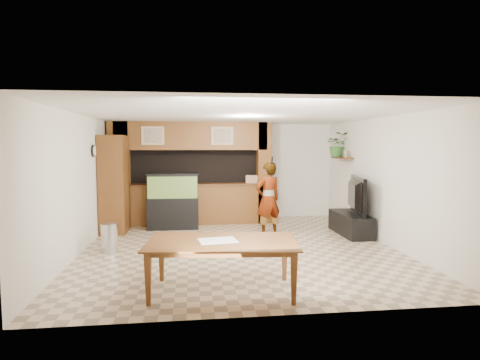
{
  "coord_description": "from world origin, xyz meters",
  "views": [
    {
      "loc": [
        -0.93,
        -7.77,
        2.02
      ],
      "look_at": [
        0.09,
        0.6,
        1.29
      ],
      "focal_mm": 30.0,
      "sensor_mm": 36.0,
      "label": 1
    }
  ],
  "objects": [
    {
      "name": "pantry_cabinet",
      "position": [
        -2.7,
        1.74,
        1.12
      ],
      "size": [
        0.56,
        0.92,
        2.24
      ],
      "primitive_type": "cube",
      "color": "brown",
      "rests_on": "floor"
    },
    {
      "name": "partition",
      "position": [
        -0.95,
        2.64,
        1.31
      ],
      "size": [
        4.2,
        0.99,
        2.6
      ],
      "color": "brown",
      "rests_on": "floor"
    },
    {
      "name": "wall_shelf",
      "position": [
        2.85,
        1.95,
        1.7
      ],
      "size": [
        0.25,
        0.9,
        0.04
      ],
      "primitive_type": "cube",
      "color": "brown",
      "rests_on": "wall_right"
    },
    {
      "name": "wall_back",
      "position": [
        0.0,
        3.25,
        1.3
      ],
      "size": [
        6.0,
        0.0,
        6.0
      ],
      "primitive_type": "plane",
      "rotation": [
        1.57,
        0.0,
        0.0
      ],
      "color": "silver",
      "rests_on": "floor"
    },
    {
      "name": "dining_table",
      "position": [
        -0.52,
        -2.44,
        0.36
      ],
      "size": [
        2.15,
        1.35,
        0.72
      ],
      "primitive_type": "imported",
      "rotation": [
        0.0,
        0.0,
        -0.11
      ],
      "color": "brown",
      "rests_on": "floor"
    },
    {
      "name": "wall_right",
      "position": [
        3.0,
        0.0,
        1.3
      ],
      "size": [
        0.0,
        6.5,
        6.5
      ],
      "primitive_type": "plane",
      "rotation": [
        1.57,
        0.0,
        -1.57
      ],
      "color": "silver",
      "rests_on": "floor"
    },
    {
      "name": "wall_left",
      "position": [
        -3.0,
        0.0,
        1.3
      ],
      "size": [
        0.0,
        6.5,
        6.5
      ],
      "primitive_type": "plane",
      "rotation": [
        1.57,
        0.0,
        1.57
      ],
      "color": "silver",
      "rests_on": "floor"
    },
    {
      "name": "wall_clock",
      "position": [
        -2.97,
        1.0,
        1.9
      ],
      "size": [
        0.05,
        0.25,
        0.25
      ],
      "color": "black",
      "rests_on": "wall_left"
    },
    {
      "name": "microphone",
      "position": [
        0.8,
        0.67,
        1.7
      ],
      "size": [
        0.04,
        0.1,
        0.16
      ],
      "primitive_type": "cylinder",
      "rotation": [
        0.44,
        0.0,
        0.0
      ],
      "color": "black",
      "rests_on": "person"
    },
    {
      "name": "tv_stand",
      "position": [
        2.65,
        0.83,
        0.24
      ],
      "size": [
        0.53,
        1.45,
        0.48
      ],
      "primitive_type": "cube",
      "color": "black",
      "rests_on": "floor"
    },
    {
      "name": "ceiling",
      "position": [
        0.0,
        0.0,
        2.6
      ],
      "size": [
        6.5,
        6.5,
        0.0
      ],
      "primitive_type": "plane",
      "color": "white",
      "rests_on": "wall_back"
    },
    {
      "name": "potted_plant",
      "position": [
        2.82,
        2.19,
        2.03
      ],
      "size": [
        0.67,
        0.62,
        0.63
      ],
      "primitive_type": "imported",
      "rotation": [
        0.0,
        0.0,
        -0.26
      ],
      "color": "#2E6629",
      "rests_on": "wall_shelf"
    },
    {
      "name": "floor",
      "position": [
        0.0,
        0.0,
        0.0
      ],
      "size": [
        6.5,
        6.5,
        0.0
      ],
      "primitive_type": "plane",
      "color": "#C9AC8B",
      "rests_on": "ground"
    },
    {
      "name": "aquarium",
      "position": [
        -1.37,
        1.95,
        0.66
      ],
      "size": [
        1.21,
        0.46,
        1.35
      ],
      "rotation": [
        0.0,
        0.0,
        -0.02
      ],
      "color": "black",
      "rests_on": "floor"
    },
    {
      "name": "photo_frame",
      "position": [
        2.85,
        1.76,
        1.81
      ],
      "size": [
        0.05,
        0.14,
        0.18
      ],
      "primitive_type": "cube",
      "rotation": [
        0.0,
        0.0,
        -0.18
      ],
      "color": "tan",
      "rests_on": "wall_shelf"
    },
    {
      "name": "person",
      "position": [
        0.75,
        0.83,
        0.83
      ],
      "size": [
        0.71,
        0.59,
        1.66
      ],
      "primitive_type": "imported",
      "rotation": [
        0.0,
        0.0,
        3.52
      ],
      "color": "#9E8656",
      "rests_on": "floor"
    },
    {
      "name": "television",
      "position": [
        2.65,
        0.83,
        0.9
      ],
      "size": [
        0.5,
        1.46,
        0.84
      ],
      "primitive_type": "imported",
      "rotation": [
        0.0,
        0.0,
        1.35
      ],
      "color": "black",
      "rests_on": "tv_stand"
    },
    {
      "name": "trash_can",
      "position": [
        -2.47,
        -0.11,
        0.28
      ],
      "size": [
        0.3,
        0.3,
        0.55
      ],
      "primitive_type": "cylinder",
      "color": "#B2B2B7",
      "rests_on": "floor"
    },
    {
      "name": "newspaper_a",
      "position": [
        -0.58,
        -2.38,
        0.72
      ],
      "size": [
        0.55,
        0.44,
        0.01
      ],
      "primitive_type": "cube",
      "rotation": [
        0.0,
        0.0,
        0.14
      ],
      "color": "silver",
      "rests_on": "dining_table"
    },
    {
      "name": "counter_box",
      "position": [
        0.64,
        2.45,
        1.14
      ],
      "size": [
        0.34,
        0.27,
        0.2
      ],
      "primitive_type": "cube",
      "rotation": [
        0.0,
        0.0,
        -0.23
      ],
      "color": "#A87A5B",
      "rests_on": "partition"
    }
  ]
}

